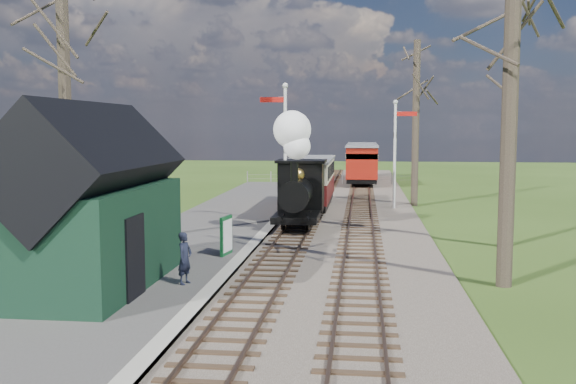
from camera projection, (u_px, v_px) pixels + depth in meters
name	position (u px, v px, depth m)	size (l,w,h in m)	color
ground	(222.00, 353.00, 12.28)	(140.00, 140.00, 0.00)	#334C17
distant_hills	(350.00, 298.00, 77.37)	(114.40, 48.00, 22.02)	#385B23
ballast_bed	(336.00, 208.00, 33.86)	(8.00, 60.00, 0.10)	brown
track_near	(312.00, 207.00, 34.01)	(1.60, 60.00, 0.15)	brown
track_far	(361.00, 208.00, 33.71)	(1.60, 60.00, 0.15)	brown
platform	(212.00, 230.00, 26.50)	(5.00, 44.00, 0.20)	#474442
coping_strip	(267.00, 230.00, 26.24)	(0.40, 44.00, 0.21)	#B2AD9E
station_shed	(91.00, 207.00, 16.49)	(3.25, 6.30, 4.78)	black
semaphore_near	(284.00, 143.00, 27.81)	(1.22, 0.24, 6.22)	silver
semaphore_far	(396.00, 146.00, 33.18)	(1.22, 0.24, 5.72)	silver
bare_trees	(324.00, 101.00, 21.58)	(15.51, 22.39, 12.00)	#382D23
fence_line	(331.00, 178.00, 47.76)	(12.60, 0.08, 1.00)	slate
locomotive	(298.00, 179.00, 26.64)	(1.91, 4.45, 4.76)	black
coach	(310.00, 181.00, 32.69)	(2.22, 7.62, 2.34)	black
red_carriage_a	(362.00, 164.00, 46.93)	(2.32, 5.73, 2.44)	black
red_carriage_b	(362.00, 160.00, 52.36)	(2.32, 5.73, 2.44)	black
sign_board	(226.00, 236.00, 20.70)	(0.24, 0.86, 1.26)	#104A22
bench	(132.00, 272.00, 16.64)	(0.60, 1.40, 0.77)	#4A2A1A
person	(185.00, 258.00, 16.85)	(0.50, 0.33, 1.37)	#1B1E30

